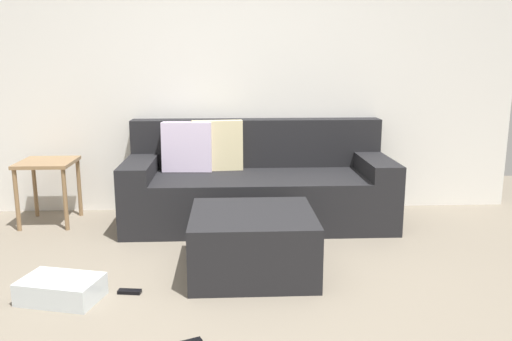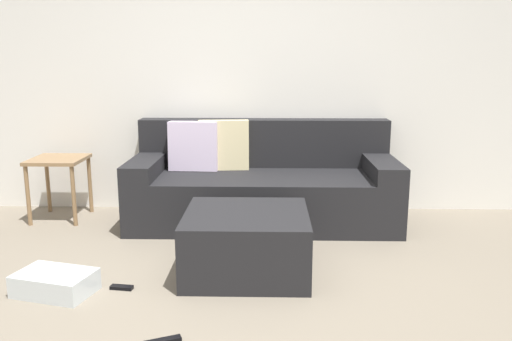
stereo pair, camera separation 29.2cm
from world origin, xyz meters
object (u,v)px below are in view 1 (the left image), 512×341
couch_sectional (256,185)px  storage_bin (61,289)px  ottoman (253,242)px  side_table (48,172)px  remote_by_storage_bin (130,292)px

couch_sectional → storage_bin: size_ratio=4.95×
ottoman → side_table: 2.11m
side_table → remote_by_storage_bin: size_ratio=3.91×
ottoman → side_table: size_ratio=1.47×
storage_bin → side_table: (-0.56, 1.55, 0.39)m
ottoman → side_table: (-1.73, 1.18, 0.25)m
remote_by_storage_bin → couch_sectional: bearing=67.5°
couch_sectional → storage_bin: bearing=-129.2°
couch_sectional → ottoman: bearing=-94.0°
couch_sectional → ottoman: 1.17m
storage_bin → couch_sectional: bearing=50.8°
side_table → remote_by_storage_bin: bearing=-57.2°
storage_bin → ottoman: bearing=17.5°
couch_sectional → side_table: 1.82m
storage_bin → side_table: 1.70m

